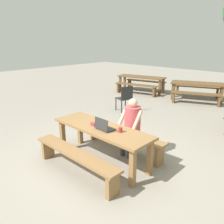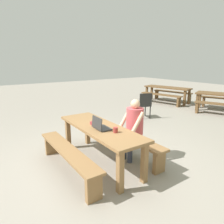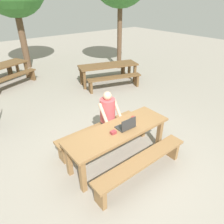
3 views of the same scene
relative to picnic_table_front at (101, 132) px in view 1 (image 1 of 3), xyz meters
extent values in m
plane|color=gray|center=(0.00, 0.00, -0.62)|extent=(30.00, 30.00, 0.00)
cube|color=olive|center=(0.00, 0.00, 0.08)|extent=(2.13, 0.68, 0.05)
cube|color=olive|center=(-0.97, -0.24, -0.28)|extent=(0.09, 0.09, 0.68)
cube|color=olive|center=(0.97, -0.24, -0.28)|extent=(0.09, 0.09, 0.68)
cube|color=olive|center=(-0.97, 0.24, -0.28)|extent=(0.09, 0.09, 0.68)
cube|color=olive|center=(0.97, 0.24, -0.28)|extent=(0.09, 0.09, 0.68)
cube|color=olive|center=(0.00, -0.65, -0.20)|extent=(2.01, 0.30, 0.05)
cube|color=olive|center=(-0.91, -0.65, -0.42)|extent=(0.08, 0.24, 0.40)
cube|color=olive|center=(0.91, -0.65, -0.42)|extent=(0.08, 0.24, 0.40)
cube|color=olive|center=(0.00, 0.65, -0.20)|extent=(2.01, 0.30, 0.05)
cube|color=olive|center=(-0.91, 0.65, -0.42)|extent=(0.08, 0.24, 0.40)
cube|color=olive|center=(0.91, 0.65, -0.42)|extent=(0.08, 0.24, 0.40)
cube|color=#2D2D2D|center=(0.14, -0.02, 0.12)|extent=(0.34, 0.23, 0.02)
cube|color=#2D2D2D|center=(0.14, -0.14, 0.24)|extent=(0.34, 0.05, 0.22)
cube|color=#0F1933|center=(0.14, -0.13, 0.24)|extent=(0.31, 0.03, 0.20)
cube|color=#993338|center=(-0.17, -0.05, 0.14)|extent=(0.10, 0.08, 0.06)
cylinder|color=#99332D|center=(0.43, 0.05, 0.15)|extent=(0.08, 0.08, 0.09)
cylinder|color=#333847|center=(0.15, 0.47, -0.40)|extent=(0.10, 0.10, 0.44)
cylinder|color=#333847|center=(0.33, 0.47, -0.40)|extent=(0.10, 0.10, 0.44)
cube|color=#333847|center=(0.24, 0.56, -0.14)|extent=(0.28, 0.28, 0.12)
cylinder|color=#C64C51|center=(0.24, 0.65, 0.16)|extent=(0.33, 0.33, 0.52)
cylinder|color=#DBAD89|center=(0.05, 0.55, 0.18)|extent=(0.07, 0.32, 0.41)
cylinder|color=#DBAD89|center=(0.42, 0.55, 0.18)|extent=(0.07, 0.32, 0.41)
sphere|color=#DBAD89|center=(0.24, 0.65, 0.50)|extent=(0.18, 0.18, 0.18)
cube|color=#262626|center=(-1.91, 2.88, -0.19)|extent=(0.55, 0.55, 0.02)
cube|color=#262626|center=(-1.71, 2.81, 0.04)|extent=(0.16, 0.42, 0.43)
cylinder|color=#262626|center=(-2.03, 3.11, -0.41)|extent=(0.04, 0.04, 0.42)
cylinder|color=#262626|center=(-2.15, 2.75, -0.41)|extent=(0.04, 0.04, 0.42)
cylinder|color=#262626|center=(-1.67, 3.00, -0.41)|extent=(0.04, 0.04, 0.42)
cylinder|color=#262626|center=(-1.79, 2.64, -0.41)|extent=(0.04, 0.04, 0.42)
cube|color=brown|center=(-0.73, 5.94, 0.06)|extent=(2.13, 1.45, 0.05)
cube|color=brown|center=(-1.46, 5.34, -0.29)|extent=(0.12, 0.12, 0.66)
cube|color=brown|center=(0.20, 6.03, -0.29)|extent=(0.12, 0.12, 0.66)
cube|color=brown|center=(-1.67, 5.85, -0.29)|extent=(0.12, 0.12, 0.66)
cube|color=brown|center=(-0.01, 6.53, -0.29)|extent=(0.12, 0.12, 0.66)
cube|color=brown|center=(-0.48, 5.31, -0.20)|extent=(1.77, 0.96, 0.05)
cube|color=brown|center=(-1.21, 5.01, -0.42)|extent=(0.17, 0.25, 0.40)
cube|color=brown|center=(0.26, 5.62, -0.42)|extent=(0.17, 0.25, 0.40)
cube|color=brown|center=(-0.99, 6.56, -0.20)|extent=(1.77, 0.96, 0.05)
cube|color=brown|center=(-1.73, 6.26, -0.42)|extent=(0.17, 0.25, 0.40)
cube|color=brown|center=(-0.26, 6.87, -0.42)|extent=(0.17, 0.25, 0.40)
cube|color=brown|center=(-3.22, 5.62, 0.08)|extent=(2.22, 1.13, 0.05)
cube|color=brown|center=(-4.10, 5.17, -0.28)|extent=(0.11, 0.11, 0.68)
cube|color=brown|center=(-2.23, 5.61, -0.28)|extent=(0.11, 0.11, 0.68)
cube|color=brown|center=(-4.20, 5.62, -0.28)|extent=(0.11, 0.11, 0.68)
cube|color=brown|center=(-2.33, 6.06, -0.28)|extent=(0.11, 0.11, 0.68)
cube|color=brown|center=(-3.09, 5.07, -0.18)|extent=(1.93, 0.73, 0.05)
cube|color=brown|center=(-3.92, 4.87, -0.41)|extent=(0.13, 0.25, 0.41)
cube|color=brown|center=(-2.25, 5.26, -0.41)|extent=(0.13, 0.25, 0.41)
cube|color=brown|center=(-3.34, 6.16, -0.18)|extent=(1.93, 0.73, 0.05)
cube|color=brown|center=(-4.18, 5.97, -0.41)|extent=(0.13, 0.25, 0.41)
cube|color=brown|center=(-2.51, 6.36, -0.41)|extent=(0.13, 0.25, 0.41)
camera|label=1|loc=(2.97, -2.83, 1.71)|focal=36.88mm
camera|label=2|loc=(3.08, -1.83, 1.30)|focal=32.46mm
camera|label=3|loc=(-2.08, -2.41, 2.30)|focal=32.63mm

